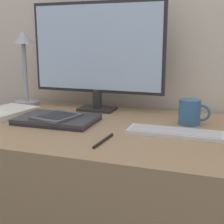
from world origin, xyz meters
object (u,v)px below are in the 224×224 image
object	(u,v)px
keyboard	(175,132)
desk_lamp	(24,61)
ereader	(57,116)
coffee_mug	(190,112)
pen	(103,140)
notebook	(3,113)
monitor	(97,52)
laptop	(57,119)

from	to	relation	value
keyboard	desk_lamp	world-z (taller)	desk_lamp
ereader	coffee_mug	world-z (taller)	coffee_mug
desk_lamp	pen	xyz separation A→B (m)	(0.57, -0.43, -0.21)
keyboard	pen	bearing A→B (deg)	-141.95
desk_lamp	notebook	world-z (taller)	desk_lamp
keyboard	pen	xyz separation A→B (m)	(-0.20, -0.16, -0.00)
ereader	monitor	bearing A→B (deg)	76.61
coffee_mug	pen	bearing A→B (deg)	-127.81
monitor	keyboard	bearing A→B (deg)	-34.29
laptop	ereader	size ratio (longest dim) A/B	1.62
keyboard	ereader	distance (m)	0.46
monitor	pen	bearing A→B (deg)	-66.02
laptop	keyboard	bearing A→B (deg)	-1.48
coffee_mug	pen	distance (m)	0.39
laptop	ereader	world-z (taller)	ereader
keyboard	notebook	world-z (taller)	notebook
notebook	pen	bearing A→B (deg)	-19.91
monitor	laptop	world-z (taller)	monitor
keyboard	ereader	xyz separation A→B (m)	(-0.46, -0.00, 0.02)
pen	ereader	bearing A→B (deg)	148.25
ereader	desk_lamp	world-z (taller)	desk_lamp
laptop	notebook	world-z (taller)	notebook
coffee_mug	pen	xyz separation A→B (m)	(-0.24, -0.31, -0.04)
pen	notebook	bearing A→B (deg)	160.09
laptop	desk_lamp	world-z (taller)	desk_lamp
laptop	ereader	xyz separation A→B (m)	(0.01, -0.01, 0.02)
desk_lamp	coffee_mug	bearing A→B (deg)	-8.38
ereader	notebook	distance (m)	0.28
keyboard	notebook	bearing A→B (deg)	177.38
monitor	ereader	size ratio (longest dim) A/B	3.24
monitor	desk_lamp	world-z (taller)	monitor
desk_lamp	coffee_mug	world-z (taller)	desk_lamp
desk_lamp	notebook	xyz separation A→B (m)	(0.04, -0.24, -0.21)
keyboard	notebook	size ratio (longest dim) A/B	1.11
keyboard	monitor	bearing A→B (deg)	145.71
ereader	coffee_mug	distance (m)	0.52
keyboard	desk_lamp	xyz separation A→B (m)	(-0.78, 0.27, 0.21)
monitor	pen	size ratio (longest dim) A/B	4.22
notebook	monitor	bearing A→B (deg)	34.42
monitor	keyboard	xyz separation A→B (m)	(0.39, -0.27, -0.26)
monitor	laptop	bearing A→B (deg)	-105.17
notebook	pen	world-z (taller)	notebook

